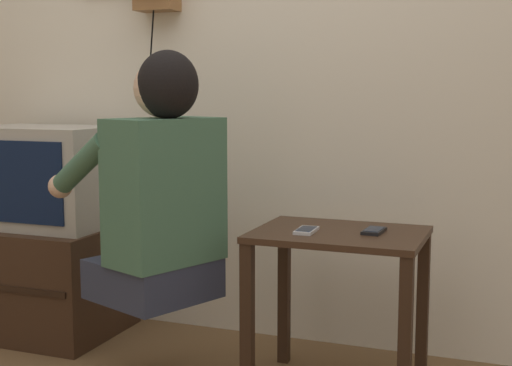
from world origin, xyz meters
TOP-DOWN VIEW (x-y plane):
  - wall_back at (0.00, 1.27)m, footprint 6.80×0.05m
  - side_table at (0.39, 0.79)m, footprint 0.57×0.43m
  - person at (-0.20, 0.62)m, footprint 0.64×0.56m
  - tv_stand at (-0.91, 0.95)m, footprint 0.56×0.52m
  - television at (-0.94, 0.96)m, footprint 0.58×0.41m
  - cell_phone_held at (0.29, 0.73)m, footprint 0.06×0.13m
  - cell_phone_spare at (0.50, 0.81)m, footprint 0.07×0.13m

SIDE VIEW (x-z plane):
  - tv_stand at x=-0.91m, z-range 0.00..0.47m
  - side_table at x=0.39m, z-range 0.16..0.73m
  - cell_phone_held at x=0.29m, z-range 0.57..0.58m
  - cell_phone_spare at x=0.50m, z-range 0.57..0.58m
  - television at x=-0.94m, z-range 0.47..0.89m
  - person at x=-0.20m, z-range 0.28..1.14m
  - wall_back at x=0.00m, z-range 0.00..2.55m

